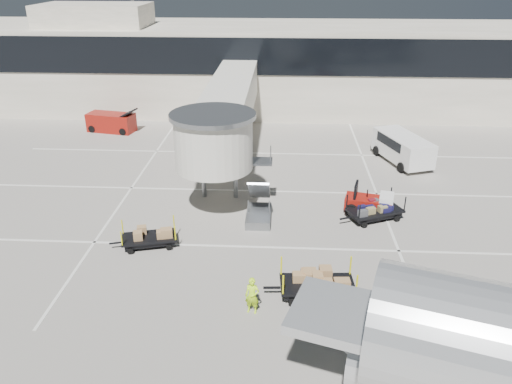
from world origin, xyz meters
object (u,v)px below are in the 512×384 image
Objects in this scene: suitcase_cart at (375,211)px; ground_worker at (252,296)px; box_cart_near at (323,283)px; belt_loader at (112,122)px; minivan at (402,146)px; box_cart_far at (148,238)px; baggage_tug at (370,203)px.

ground_worker reaches higher than suitcase_cart.
belt_loader is at bearing 122.97° from box_cart_near.
minivan is (3.36, 9.34, 0.67)m from suitcase_cart.
ground_worker is (-3.07, -1.40, 0.21)m from box_cart_near.
box_cart_far is 20.39m from minivan.
box_cart_far is at bearing -145.91° from baggage_tug.
minivan is (15.66, 13.04, 0.73)m from box_cart_far.
suitcase_cart is at bearing -62.96° from baggage_tug.
minivan reaches higher than box_cart_near.
minivan is at bearing 46.83° from suitcase_cart.
suitcase_cart is 0.66× the size of minivan.
box_cart_far is at bearing -159.75° from minivan.
baggage_tug reaches higher than box_cart_far.
ground_worker is 27.80m from belt_loader.
belt_loader is (-13.81, 24.13, -0.05)m from ground_worker.
box_cart_near is 18.10m from minivan.
baggage_tug is at bearing 79.97° from suitcase_cart.
belt_loader is (-8.05, 19.01, 0.31)m from box_cart_far.
belt_loader reaches higher than box_cart_far.
minivan is at bearing 64.19° from box_cart_near.
belt_loader is at bearing 119.64° from suitcase_cart.
ground_worker reaches higher than box_cart_near.
baggage_tug is 1.76× the size of ground_worker.
baggage_tug is at bearing 5.67° from box_cart_far.
box_cart_near is 2.42× the size of ground_worker.
suitcase_cart is at bearing 1.98° from box_cart_far.
belt_loader is at bearing 130.09° from ground_worker.
ground_worker is at bearing -56.40° from box_cart_far.
suitcase_cart reaches higher than box_cart_far.
belt_loader is at bearing 98.20° from box_cart_far.
box_cart_near is at bearing -37.60° from box_cart_far.
baggage_tug is 12.92m from box_cart_far.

